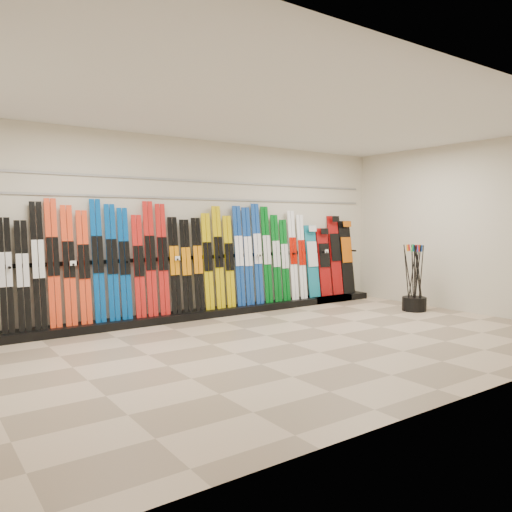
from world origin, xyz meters
TOP-DOWN VIEW (x-y plane):
  - floor at (0.00, 0.00)m, footprint 8.00×8.00m
  - back_wall at (0.00, 2.50)m, footprint 8.00×0.00m
  - right_wall at (4.00, 0.00)m, footprint 0.00×5.00m
  - ceiling at (0.00, 0.00)m, footprint 8.00×8.00m
  - ski_rack_base at (0.22, 2.28)m, footprint 8.00×0.40m
  - skis at (-0.46, 2.32)m, footprint 5.37×0.21m
  - snowboards at (2.96, 2.35)m, footprint 1.26×0.25m
  - pole_bin at (3.35, 0.59)m, footprint 0.43×0.43m
  - ski_poles at (3.31, 0.56)m, footprint 0.34×0.40m
  - slatwall_rail_0 at (0.00, 2.48)m, footprint 7.60×0.02m
  - slatwall_rail_1 at (0.00, 2.48)m, footprint 7.60×0.02m

SIDE VIEW (x-z plane):
  - floor at x=0.00m, z-range 0.00..0.00m
  - ski_rack_base at x=0.22m, z-range 0.00..0.12m
  - pole_bin at x=3.35m, z-range 0.00..0.25m
  - ski_poles at x=3.31m, z-range 0.02..1.20m
  - snowboards at x=2.96m, z-range 0.05..1.66m
  - skis at x=-0.46m, z-range 0.05..1.88m
  - back_wall at x=0.00m, z-range -2.50..5.50m
  - right_wall at x=4.00m, z-range -1.00..4.00m
  - slatwall_rail_0 at x=0.00m, z-range 1.98..2.02m
  - slatwall_rail_1 at x=0.00m, z-range 2.28..2.31m
  - ceiling at x=0.00m, z-range 3.00..3.00m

